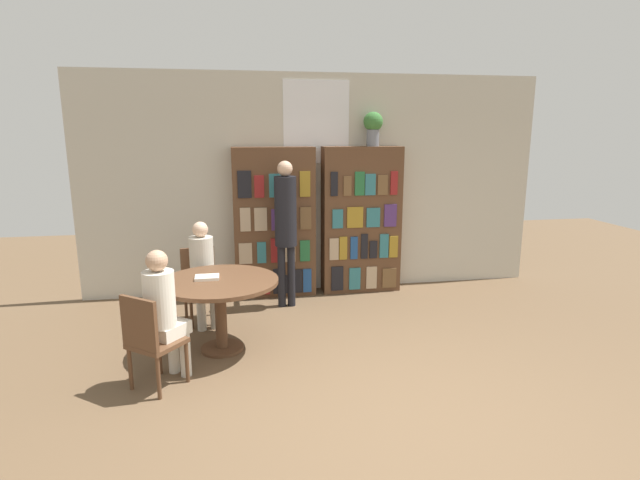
{
  "coord_description": "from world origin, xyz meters",
  "views": [
    {
      "loc": [
        -1.14,
        -3.47,
        2.23
      ],
      "look_at": [
        -0.21,
        1.85,
        1.05
      ],
      "focal_mm": 28.0,
      "sensor_mm": 36.0,
      "label": 1
    }
  ],
  "objects_px": {
    "chair_near_camera": "(150,338)",
    "bookshelf_right": "(361,220)",
    "flower_vase": "(373,126)",
    "reading_table": "(220,292)",
    "seated_reader_right": "(164,308)",
    "bookshelf_left": "(274,223)",
    "chair_left_side": "(200,281)",
    "librarian_standing": "(286,219)",
    "seated_reader_left": "(203,268)"
  },
  "relations": [
    {
      "from": "chair_near_camera",
      "to": "bookshelf_right",
      "type": "bearing_deg",
      "value": 82.83
    },
    {
      "from": "bookshelf_left",
      "to": "chair_left_side",
      "type": "xyz_separation_m",
      "value": [
        -0.96,
        -0.82,
        -0.52
      ]
    },
    {
      "from": "reading_table",
      "to": "seated_reader_right",
      "type": "height_order",
      "value": "seated_reader_right"
    },
    {
      "from": "chair_near_camera",
      "to": "bookshelf_left",
      "type": "bearing_deg",
      "value": 100.68
    },
    {
      "from": "chair_left_side",
      "to": "bookshelf_left",
      "type": "bearing_deg",
      "value": -155.24
    },
    {
      "from": "reading_table",
      "to": "seated_reader_left",
      "type": "bearing_deg",
      "value": 105.6
    },
    {
      "from": "chair_near_camera",
      "to": "seated_reader_right",
      "type": "xyz_separation_m",
      "value": [
        0.11,
        0.14,
        0.22
      ]
    },
    {
      "from": "bookshelf_left",
      "to": "bookshelf_right",
      "type": "relative_size",
      "value": 1.0
    },
    {
      "from": "bookshelf_right",
      "to": "flower_vase",
      "type": "distance_m",
      "value": 1.3
    },
    {
      "from": "flower_vase",
      "to": "librarian_standing",
      "type": "distance_m",
      "value": 1.78
    },
    {
      "from": "flower_vase",
      "to": "chair_left_side",
      "type": "bearing_deg",
      "value": -160.5
    },
    {
      "from": "bookshelf_left",
      "to": "seated_reader_right",
      "type": "height_order",
      "value": "bookshelf_left"
    },
    {
      "from": "bookshelf_right",
      "to": "librarian_standing",
      "type": "relative_size",
      "value": 1.08
    },
    {
      "from": "chair_near_camera",
      "to": "seated_reader_left",
      "type": "bearing_deg",
      "value": 113.94
    },
    {
      "from": "reading_table",
      "to": "chair_left_side",
      "type": "bearing_deg",
      "value": 105.6
    },
    {
      "from": "seated_reader_right",
      "to": "bookshelf_left",
      "type": "bearing_deg",
      "value": 101.4
    },
    {
      "from": "librarian_standing",
      "to": "reading_table",
      "type": "bearing_deg",
      "value": -123.63
    },
    {
      "from": "chair_left_side",
      "to": "seated_reader_right",
      "type": "xyz_separation_m",
      "value": [
        -0.22,
        -1.5,
        0.22
      ]
    },
    {
      "from": "chair_near_camera",
      "to": "chair_left_side",
      "type": "height_order",
      "value": "same"
    },
    {
      "from": "flower_vase",
      "to": "seated_reader_right",
      "type": "height_order",
      "value": "flower_vase"
    },
    {
      "from": "bookshelf_right",
      "to": "reading_table",
      "type": "bearing_deg",
      "value": -138.18
    },
    {
      "from": "chair_near_camera",
      "to": "chair_left_side",
      "type": "bearing_deg",
      "value": 117.0
    },
    {
      "from": "bookshelf_right",
      "to": "flower_vase",
      "type": "relative_size",
      "value": 4.43
    },
    {
      "from": "seated_reader_left",
      "to": "librarian_standing",
      "type": "distance_m",
      "value": 1.21
    },
    {
      "from": "seated_reader_left",
      "to": "librarian_standing",
      "type": "bearing_deg",
      "value": -170.01
    },
    {
      "from": "flower_vase",
      "to": "chair_near_camera",
      "type": "distance_m",
      "value": 4.04
    },
    {
      "from": "chair_left_side",
      "to": "seated_reader_left",
      "type": "height_order",
      "value": "seated_reader_left"
    },
    {
      "from": "reading_table",
      "to": "chair_near_camera",
      "type": "bearing_deg",
      "value": -128.4
    },
    {
      "from": "chair_near_camera",
      "to": "seated_reader_right",
      "type": "bearing_deg",
      "value": 90.0
    },
    {
      "from": "chair_left_side",
      "to": "bookshelf_right",
      "type": "bearing_deg",
      "value": -175.04
    },
    {
      "from": "bookshelf_left",
      "to": "seated_reader_left",
      "type": "bearing_deg",
      "value": -132.73
    },
    {
      "from": "bookshelf_left",
      "to": "chair_left_side",
      "type": "relative_size",
      "value": 2.31
    },
    {
      "from": "seated_reader_left",
      "to": "librarian_standing",
      "type": "height_order",
      "value": "librarian_standing"
    },
    {
      "from": "bookshelf_right",
      "to": "flower_vase",
      "type": "xyz_separation_m",
      "value": [
        0.14,
        0.0,
        1.29
      ]
    },
    {
      "from": "reading_table",
      "to": "librarian_standing",
      "type": "distance_m",
      "value": 1.55
    },
    {
      "from": "flower_vase",
      "to": "bookshelf_left",
      "type": "bearing_deg",
      "value": -179.79
    },
    {
      "from": "chair_near_camera",
      "to": "chair_left_side",
      "type": "xyz_separation_m",
      "value": [
        0.33,
        1.64,
        0.0
      ]
    },
    {
      "from": "seated_reader_right",
      "to": "librarian_standing",
      "type": "height_order",
      "value": "librarian_standing"
    },
    {
      "from": "bookshelf_left",
      "to": "librarian_standing",
      "type": "bearing_deg",
      "value": -78.37
    },
    {
      "from": "bookshelf_left",
      "to": "flower_vase",
      "type": "height_order",
      "value": "flower_vase"
    },
    {
      "from": "bookshelf_right",
      "to": "seated_reader_left",
      "type": "height_order",
      "value": "bookshelf_right"
    },
    {
      "from": "bookshelf_left",
      "to": "flower_vase",
      "type": "relative_size",
      "value": 4.43
    },
    {
      "from": "bookshelf_right",
      "to": "flower_vase",
      "type": "height_order",
      "value": "flower_vase"
    },
    {
      "from": "bookshelf_left",
      "to": "reading_table",
      "type": "xyz_separation_m",
      "value": [
        -0.71,
        -1.72,
        -0.38
      ]
    },
    {
      "from": "bookshelf_right",
      "to": "seated_reader_right",
      "type": "xyz_separation_m",
      "value": [
        -2.39,
        -2.32,
        -0.31
      ]
    },
    {
      "from": "flower_vase",
      "to": "chair_left_side",
      "type": "xyz_separation_m",
      "value": [
        -2.32,
        -0.82,
        -1.81
      ]
    },
    {
      "from": "librarian_standing",
      "to": "seated_reader_left",
      "type": "bearing_deg",
      "value": -154.41
    },
    {
      "from": "bookshelf_left",
      "to": "chair_left_side",
      "type": "bearing_deg",
      "value": -139.64
    },
    {
      "from": "flower_vase",
      "to": "reading_table",
      "type": "distance_m",
      "value": 3.16
    },
    {
      "from": "chair_near_camera",
      "to": "librarian_standing",
      "type": "relative_size",
      "value": 0.47
    }
  ]
}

